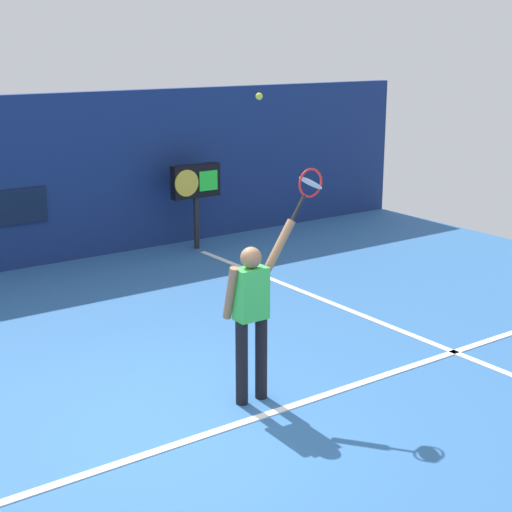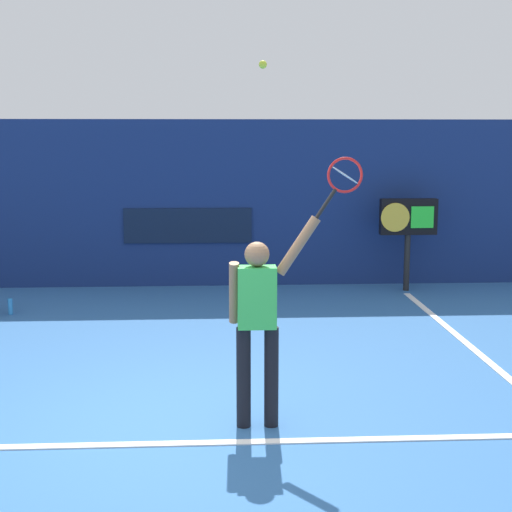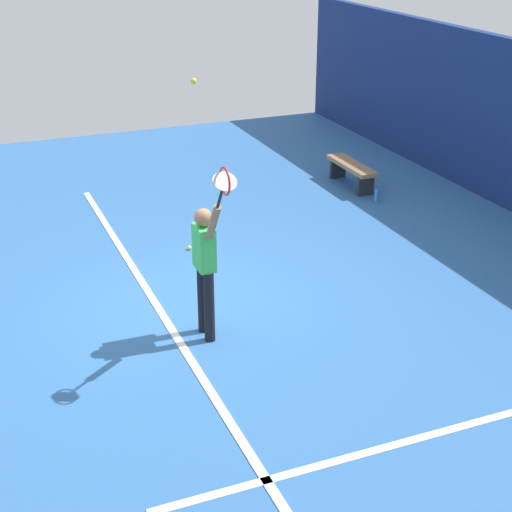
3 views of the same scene
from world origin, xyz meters
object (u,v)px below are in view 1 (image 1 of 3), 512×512
(tennis_racket, at_px, (309,186))
(tennis_ball, at_px, (259,96))
(tennis_player, at_px, (252,311))
(scoreboard_clock, at_px, (196,184))

(tennis_racket, bearing_deg, tennis_ball, -173.73)
(tennis_player, xyz_separation_m, tennis_ball, (0.03, -0.08, 2.18))
(tennis_player, height_order, tennis_racket, tennis_racket)
(tennis_player, relative_size, tennis_racket, 3.21)
(tennis_ball, bearing_deg, tennis_racket, 6.27)
(tennis_ball, xyz_separation_m, scoreboard_clock, (2.81, 5.85, -1.99))
(tennis_player, distance_m, tennis_racket, 1.43)
(tennis_ball, height_order, scoreboard_clock, tennis_ball)
(scoreboard_clock, bearing_deg, tennis_player, -116.20)
(tennis_racket, xyz_separation_m, tennis_ball, (-0.70, -0.08, 0.95))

